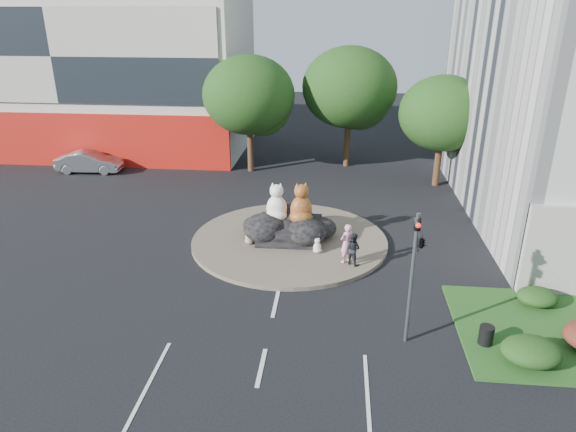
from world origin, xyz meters
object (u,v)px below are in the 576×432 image
(kitten_white, at_px, (317,245))
(parked_car, at_px, (89,162))
(cat_white, at_px, (277,202))
(litter_bin, at_px, (486,335))
(kitten_calico, at_px, (249,235))
(pedestrian_dark, at_px, (353,249))
(pedestrian_pink, at_px, (347,243))
(cat_tabby, at_px, (301,203))

(kitten_white, xyz_separation_m, parked_car, (-17.13, 12.01, 0.18))
(cat_white, bearing_deg, litter_bin, -37.96)
(kitten_calico, height_order, pedestrian_dark, pedestrian_dark)
(cat_white, relative_size, parked_car, 0.44)
(cat_white, relative_size, pedestrian_pink, 1.07)
(pedestrian_pink, bearing_deg, litter_bin, 91.67)
(kitten_white, xyz_separation_m, litter_bin, (6.29, -6.58, -0.12))
(cat_tabby, height_order, pedestrian_pink, cat_tabby)
(kitten_calico, height_order, litter_bin, kitten_calico)
(kitten_calico, height_order, kitten_white, kitten_calico)
(cat_tabby, xyz_separation_m, pedestrian_pink, (2.28, -2.41, -1.01))
(cat_tabby, height_order, parked_car, cat_tabby)
(pedestrian_pink, distance_m, pedestrian_dark, 0.38)
(pedestrian_dark, height_order, litter_bin, pedestrian_dark)
(cat_tabby, xyz_separation_m, parked_car, (-16.23, 10.48, -1.40))
(kitten_white, bearing_deg, pedestrian_dark, -56.08)
(pedestrian_pink, xyz_separation_m, litter_bin, (4.92, -5.70, -0.68))
(pedestrian_pink, relative_size, parked_car, 0.41)
(cat_white, relative_size, kitten_calico, 2.32)
(litter_bin, bearing_deg, parked_car, 141.57)
(kitten_calico, distance_m, pedestrian_pink, 5.08)
(cat_tabby, bearing_deg, kitten_calico, -175.13)
(cat_white, xyz_separation_m, pedestrian_pink, (3.53, -2.52, -0.97))
(kitten_white, relative_size, litter_bin, 1.11)
(pedestrian_pink, bearing_deg, pedestrian_dark, 111.38)
(pedestrian_pink, height_order, parked_car, pedestrian_pink)
(kitten_calico, bearing_deg, cat_white, 67.24)
(pedestrian_dark, bearing_deg, litter_bin, 164.03)
(cat_tabby, bearing_deg, cat_white, 161.19)
(pedestrian_dark, bearing_deg, pedestrian_pink, 4.64)
(cat_white, height_order, litter_bin, cat_white)
(kitten_white, relative_size, pedestrian_dark, 0.50)
(pedestrian_dark, relative_size, parked_car, 0.33)
(kitten_calico, xyz_separation_m, parked_car, (-13.70, 11.32, 0.13))
(pedestrian_dark, xyz_separation_m, litter_bin, (4.62, -5.53, -0.50))
(cat_white, height_order, pedestrian_dark, cat_white)
(parked_car, bearing_deg, kitten_white, -127.75)
(cat_tabby, distance_m, pedestrian_pink, 3.47)
(parked_car, distance_m, litter_bin, 29.90)
(cat_tabby, xyz_separation_m, kitten_white, (0.90, -1.53, -1.58))
(cat_white, xyz_separation_m, kitten_calico, (-1.28, -0.96, -1.48))
(cat_tabby, xyz_separation_m, pedestrian_dark, (2.58, -2.58, -1.19))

